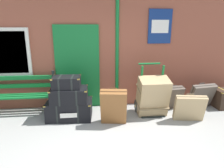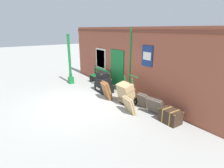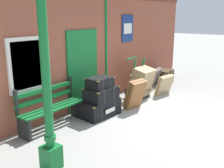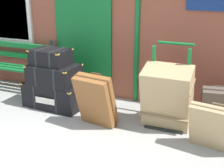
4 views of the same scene
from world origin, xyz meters
TOP-DOWN VIEW (x-y plane):
  - brick_facade at (-0.02, 2.60)m, footprint 10.40×0.35m
  - platform_bench at (-1.89, 2.16)m, footprint 1.60×0.43m
  - steamer_trunk_base at (-0.72, 1.73)m, footprint 1.06×0.72m
  - steamer_trunk_middle at (-0.71, 1.67)m, footprint 0.83×0.58m
  - steamer_trunk_top at (-0.75, 1.67)m, footprint 0.63×0.48m
  - porters_trolley at (1.21, 1.82)m, footprint 0.71×0.57m
  - large_brown_trunk at (1.21, 1.65)m, footprint 0.70×0.64m
  - suitcase_slate at (1.93, 1.24)m, footprint 0.70×0.42m
  - suitcase_charcoal at (0.24, 1.28)m, footprint 0.61×0.50m
  - suitcase_caramel at (1.87, 2.00)m, footprint 0.49×0.39m

SIDE VIEW (x-z plane):
  - steamer_trunk_base at x=-0.72m, z-range 0.00..0.42m
  - porters_trolley at x=1.21m, z-range -0.33..0.88m
  - suitcase_caramel at x=1.87m, z-range 0.00..0.61m
  - suitcase_slate at x=1.93m, z-range -0.01..0.64m
  - suitcase_charcoal at x=0.24m, z-range 0.00..0.81m
  - platform_bench at x=-1.89m, z-range -0.06..0.95m
  - large_brown_trunk at x=1.21m, z-range 0.00..0.96m
  - steamer_trunk_middle at x=-0.71m, z-range 0.42..0.74m
  - steamer_trunk_top at x=-0.75m, z-range 0.74..1.00m
  - brick_facade at x=-0.02m, z-range 0.00..3.20m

